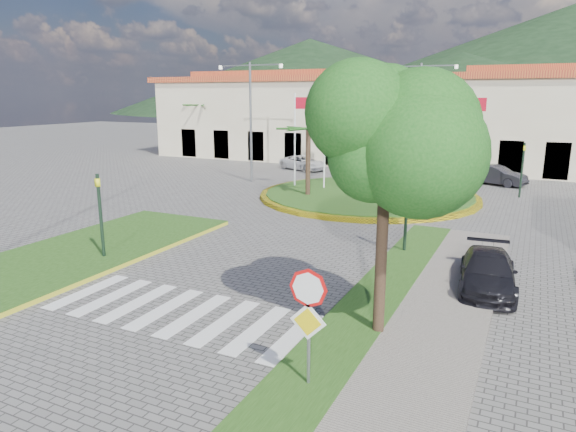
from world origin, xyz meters
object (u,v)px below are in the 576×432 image
at_px(roundabout_island, 368,195).
at_px(stop_sign, 308,310).
at_px(car_dark_a, 338,156).
at_px(white_van, 303,163).
at_px(deciduous_tree, 387,128).
at_px(car_side_right, 488,272).
at_px(car_dark_b, 496,175).

bearing_deg(roundabout_island, stop_sign, -76.27).
height_order(stop_sign, car_dark_a, stop_sign).
relative_size(roundabout_island, car_dark_a, 3.72).
bearing_deg(white_van, roundabout_island, -115.66).
distance_m(deciduous_tree, car_side_right, 6.81).
xyz_separation_m(white_van, car_dark_a, (0.84, 5.78, 0.01)).
bearing_deg(car_dark_b, deciduous_tree, -161.78).
relative_size(roundabout_island, car_side_right, 3.17).
relative_size(roundabout_island, white_van, 3.09).
xyz_separation_m(stop_sign, deciduous_tree, (0.60, 3.04, 3.38)).
bearing_deg(roundabout_island, car_side_right, -58.44).
height_order(car_dark_a, car_side_right, same).
height_order(white_van, car_side_right, car_side_right).
bearing_deg(car_dark_b, stop_sign, -162.79).
xyz_separation_m(deciduous_tree, car_dark_a, (-12.76, 31.51, -4.59)).
bearing_deg(car_dark_b, roundabout_island, 161.74).
bearing_deg(white_van, deciduous_tree, -130.66).
distance_m(white_van, car_side_right, 26.40).
distance_m(roundabout_island, white_van, 11.92).
bearing_deg(white_van, stop_sign, -134.20).
relative_size(car_dark_b, car_side_right, 0.99).
xyz_separation_m(roundabout_island, car_side_right, (7.65, -12.45, 0.41)).
relative_size(white_van, car_dark_a, 1.20).
xyz_separation_m(roundabout_island, car_dark_b, (6.35, 8.00, 0.48)).
bearing_deg(car_dark_b, car_side_right, -156.19).
bearing_deg(deciduous_tree, stop_sign, -101.18).
bearing_deg(car_dark_b, car_dark_a, 84.61).
relative_size(stop_sign, car_dark_b, 0.67).
bearing_deg(stop_sign, car_dark_a, 109.39).
height_order(roundabout_island, deciduous_tree, deciduous_tree).
height_order(stop_sign, car_side_right, stop_sign).
height_order(stop_sign, deciduous_tree, deciduous_tree).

